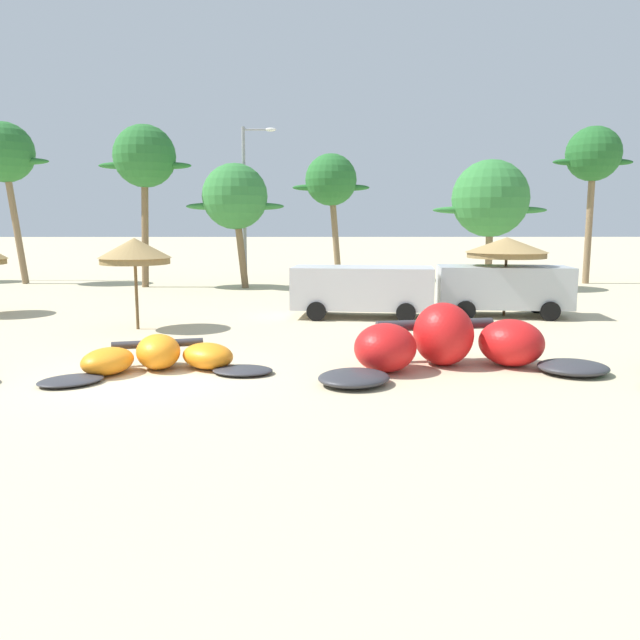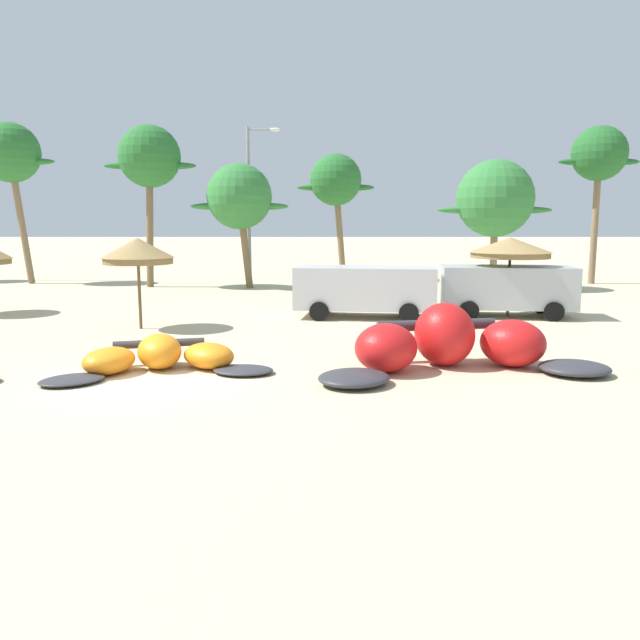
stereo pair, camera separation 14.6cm
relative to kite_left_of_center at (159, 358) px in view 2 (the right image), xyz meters
The scene contains 14 objects.
ground_plane 0.78m from the kite_left_of_center, 98.06° to the right, with size 260.00×260.00×0.00m, color beige.
kite_left_of_center is the anchor object (origin of this frame).
kite_center 6.82m from the kite_left_of_center, ahead, with size 7.02×3.87×1.52m.
beach_umbrella_middle 6.65m from the kite_left_of_center, 109.42° to the left, with size 2.31×2.31×2.94m.
beach_umbrella_near_palms 13.96m from the kite_left_of_center, 39.38° to the left, with size 2.98×2.98×2.88m.
parked_van 13.58m from the kite_left_of_center, 39.59° to the left, with size 4.87×2.59×1.84m.
parked_car_second 9.94m from the kite_left_of_center, 57.89° to the left, with size 5.23×2.73×1.84m.
palm_left 25.98m from the kite_left_of_center, 121.79° to the left, with size 4.88×3.25×8.80m.
palm_left_of_gap 21.03m from the kite_left_of_center, 104.72° to the left, with size 4.81×3.20×8.39m.
palm_center_left 19.33m from the kite_left_of_center, 91.23° to the left, with size 5.04×3.36×6.41m.
palm_center_right 24.36m from the kite_left_of_center, 78.69° to the left, with size 4.49×2.99×7.34m.
palm_right_of_gap 22.61m from the kite_left_of_center, 55.43° to the left, with size 5.84×3.89×6.55m.
palm_right 29.15m from the kite_left_of_center, 48.14° to the left, with size 4.44×2.96×8.59m.
lamppost_west_center 20.40m from the kite_left_of_center, 89.67° to the left, with size 1.81×0.24×8.34m.
Camera 2 is at (3.84, -13.89, 3.45)m, focal length 35.94 mm.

